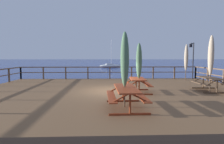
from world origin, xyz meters
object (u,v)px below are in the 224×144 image
picnic_table_back_left (210,81)px  patio_umbrella_short_mid (139,61)px  picnic_table_mid_right (138,82)px  patio_umbrella_short_back (186,58)px  picnic_table_mid_left (126,93)px  lamp_post_hooked (192,55)px  sailboat_distant (110,66)px  patio_umbrella_tall_mid_right (211,56)px  patio_umbrella_tall_back_right (125,60)px

picnic_table_back_left → patio_umbrella_short_mid: bearing=-176.7°
picnic_table_mid_right → patio_umbrella_short_back: (4.92, 4.92, 1.35)m
picnic_table_mid_left → picnic_table_back_left: bearing=32.1°
picnic_table_mid_right → lamp_post_hooked: size_ratio=0.55×
picnic_table_mid_left → sailboat_distant: 43.63m
patio_umbrella_short_mid → lamp_post_hooked: (5.75, 5.70, 0.41)m
sailboat_distant → patio_umbrella_tall_mid_right: bearing=-83.6°
picnic_table_mid_left → patio_umbrella_short_back: patio_umbrella_short_back is taller
sailboat_distant → picnic_table_mid_right: bearing=-89.6°
picnic_table_mid_left → picnic_table_back_left: (5.18, 3.25, -0.01)m
patio_umbrella_short_back → patio_umbrella_tall_mid_right: bearing=-98.8°
patio_umbrella_tall_mid_right → patio_umbrella_short_back: bearing=81.2°
picnic_table_mid_right → patio_umbrella_tall_mid_right: patio_umbrella_tall_mid_right is taller
patio_umbrella_tall_back_right → lamp_post_hooked: 11.06m
patio_umbrella_tall_back_right → picnic_table_back_left: bearing=31.5°
sailboat_distant → patio_umbrella_short_back: bearing=-81.7°
picnic_table_back_left → patio_umbrella_tall_mid_right: patio_umbrella_tall_mid_right is taller
picnic_table_mid_right → patio_umbrella_short_mid: size_ratio=0.66×
patio_umbrella_short_back → picnic_table_mid_left: bearing=-126.8°
picnic_table_back_left → patio_umbrella_short_mid: (-4.13, -0.24, 1.15)m
patio_umbrella_tall_mid_right → sailboat_distant: size_ratio=0.41×
picnic_table_back_left → patio_umbrella_short_back: 4.87m
patio_umbrella_short_mid → sailboat_distant: bearing=90.5°
picnic_table_mid_right → patio_umbrella_short_back: bearing=45.0°
picnic_table_mid_left → sailboat_distant: size_ratio=0.29×
patio_umbrella_tall_back_right → patio_umbrella_short_back: patio_umbrella_short_back is taller
patio_umbrella_short_back → sailboat_distant: sailboat_distant is taller
picnic_table_back_left → lamp_post_hooked: bearing=73.5°
patio_umbrella_tall_back_right → sailboat_distant: bearing=89.0°
patio_umbrella_short_mid → lamp_post_hooked: 8.11m
picnic_table_back_left → patio_umbrella_tall_back_right: bearing=-148.5°
picnic_table_mid_right → sailboat_distant: bearing=90.4°
patio_umbrella_tall_back_right → patio_umbrella_short_mid: bearing=69.6°
patio_umbrella_short_mid → lamp_post_hooked: bearing=44.8°
lamp_post_hooked → patio_umbrella_short_back: bearing=-137.3°
patio_umbrella_short_back → lamp_post_hooked: bearing=42.7°
picnic_table_mid_right → patio_umbrella_tall_back_right: size_ratio=0.62×
picnic_table_back_left → patio_umbrella_tall_back_right: 6.27m
picnic_table_mid_left → picnic_table_mid_right: bearing=71.8°
picnic_table_back_left → patio_umbrella_short_mid: 4.29m
patio_umbrella_short_mid → patio_umbrella_tall_mid_right: 4.13m
patio_umbrella_tall_mid_right → lamp_post_hooked: 5.72m
patio_umbrella_tall_back_right → patio_umbrella_tall_mid_right: patio_umbrella_tall_mid_right is taller
sailboat_distant → picnic_table_back_left: bearing=-83.6°
picnic_table_mid_left → patio_umbrella_tall_mid_right: patio_umbrella_tall_mid_right is taller
picnic_table_back_left → patio_umbrella_tall_mid_right: 1.45m
lamp_post_hooked → patio_umbrella_tall_back_right: bearing=-128.3°
picnic_table_mid_right → patio_umbrella_short_mid: (0.08, 0.06, 1.16)m
patio_umbrella_tall_mid_right → patio_umbrella_short_mid: bearing=-177.0°
patio_umbrella_short_back → lamp_post_hooked: (0.91, 0.84, 0.21)m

